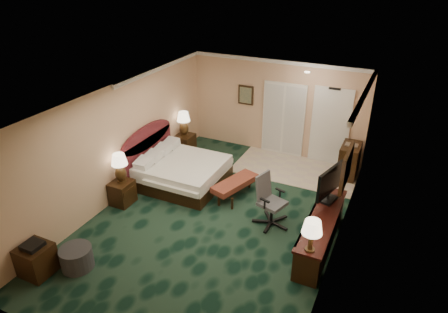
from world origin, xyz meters
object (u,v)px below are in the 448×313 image
at_px(lamp_far, 184,124).
at_px(ottoman, 77,258).
at_px(bed_bench, 235,188).
at_px(tv, 330,184).
at_px(bed, 183,173).
at_px(lamp_near, 120,168).
at_px(desk_chair, 272,201).
at_px(nightstand_far, 185,145).
at_px(nightstand_near, 122,193).
at_px(side_table, 36,260).
at_px(desk, 321,232).
at_px(minibar, 349,161).

distance_m(lamp_far, ottoman, 5.01).
height_order(bed_bench, ottoman, bed_bench).
distance_m(ottoman, tv, 5.04).
xyz_separation_m(bed, lamp_near, (-0.83, -1.31, 0.60)).
relative_size(bed, desk_chair, 1.71).
distance_m(lamp_far, tv, 4.78).
xyz_separation_m(nightstand_far, lamp_near, (-0.02, -2.77, 0.60)).
bearing_deg(ottoman, nightstand_near, 105.80).
height_order(nightstand_near, side_table, side_table).
height_order(bed, lamp_near, lamp_near).
distance_m(bed_bench, side_table, 4.44).
relative_size(bed, bed_bench, 1.54).
distance_m(bed_bench, desk_chair, 1.38).
bearing_deg(desk, bed, 165.39).
distance_m(bed, ottoman, 3.45).
bearing_deg(nightstand_far, desk_chair, -32.21).
height_order(lamp_near, ottoman, lamp_near).
relative_size(desk, desk_chair, 2.11).
bearing_deg(lamp_near, bed, 57.69).
distance_m(lamp_far, minibar, 4.56).
bearing_deg(side_table, desk_chair, 43.95).
bearing_deg(desk_chair, side_table, -118.59).
distance_m(nightstand_near, tv, 4.63).
bearing_deg(lamp_far, desk, -28.49).
relative_size(nightstand_near, lamp_far, 0.80).
xyz_separation_m(lamp_near, side_table, (0.06, -2.54, -0.61)).
xyz_separation_m(nightstand_near, lamp_near, (-0.01, 0.05, 0.62)).
bearing_deg(nightstand_far, nightstand_near, -90.29).
distance_m(nightstand_near, lamp_far, 2.91).
bearing_deg(desk_chair, nightstand_near, -150.72).
bearing_deg(tv, desk_chair, -145.87).
bearing_deg(bed_bench, side_table, -101.44).
distance_m(nightstand_far, desk, 5.08).
xyz_separation_m(ottoman, desk_chair, (2.79, 2.79, 0.35)).
bearing_deg(ottoman, tv, 39.21).
distance_m(side_table, tv, 5.69).
distance_m(ottoman, desk_chair, 3.96).
distance_m(bed, bed_bench, 1.41).
relative_size(lamp_far, tv, 0.72).
bearing_deg(nightstand_far, desk, -28.40).
xyz_separation_m(nightstand_far, lamp_far, (-0.01, 0.01, 0.64)).
bearing_deg(tv, nightstand_near, -150.78).
xyz_separation_m(lamp_near, ottoman, (0.60, -2.13, -0.69)).
bearing_deg(minibar, nightstand_far, -170.66).
bearing_deg(bed_bench, bed, -161.50).
relative_size(nightstand_near, tv, 0.58).
bearing_deg(ottoman, desk, 32.60).
relative_size(nightstand_far, lamp_far, 0.85).
distance_m(desk, minibar, 3.15).
bearing_deg(lamp_far, bed_bench, -33.30).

